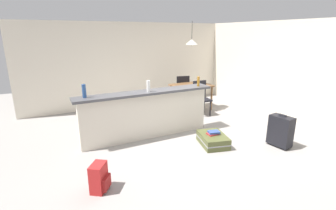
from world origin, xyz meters
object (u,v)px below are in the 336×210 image
object	(u,v)px
dining_table	(191,88)
bottle_blue	(84,91)
bottle_amber	(198,81)
suitcase_upright_black	(281,131)
pendant_lamp	(192,42)
backpack_red	(99,178)
dining_chair_near_partition	(201,96)
dining_chair_far_side	(182,89)
book_stack	(213,133)
suitcase_flat_olive	(213,140)
bottle_white	(148,86)

from	to	relation	value
dining_table	bottle_blue	bearing A→B (deg)	-157.74
bottle_amber	suitcase_upright_black	world-z (taller)	bottle_amber
pendant_lamp	backpack_red	distance (m)	4.65
bottle_blue	suitcase_upright_black	size ratio (longest dim) A/B	0.38
dining_chair_near_partition	bottle_blue	bearing A→B (deg)	-166.12
dining_table	pendant_lamp	xyz separation A→B (m)	(-0.03, -0.00, 1.30)
dining_chair_far_side	book_stack	xyz separation A→B (m)	(-0.90, -2.82, -0.26)
dining_table	suitcase_flat_olive	bearing A→B (deg)	-111.81
bottle_white	pendant_lamp	xyz separation A→B (m)	(1.90, 1.39, 0.80)
suitcase_flat_olive	dining_chair_far_side	bearing A→B (deg)	72.05
dining_chair_near_partition	book_stack	distance (m)	2.01
pendant_lamp	suitcase_flat_olive	world-z (taller)	pendant_lamp
dining_chair_far_side	pendant_lamp	size ratio (longest dim) A/B	1.39
bottle_blue	book_stack	distance (m)	2.64
bottle_amber	bottle_blue	bearing A→B (deg)	177.64
suitcase_flat_olive	book_stack	xyz separation A→B (m)	(0.01, 0.01, 0.14)
dining_chair_near_partition	suitcase_upright_black	bearing A→B (deg)	-84.66
dining_chair_near_partition	backpack_red	xyz separation A→B (m)	(-3.30, -2.28, -0.31)
dining_chair_near_partition	book_stack	bearing A→B (deg)	-117.03
bottle_amber	suitcase_upright_black	size ratio (longest dim) A/B	0.33
suitcase_flat_olive	suitcase_upright_black	xyz separation A→B (m)	(1.14, -0.66, 0.22)
dining_chair_near_partition	book_stack	world-z (taller)	dining_chair_near_partition
bottle_amber	dining_chair_far_side	bearing A→B (deg)	69.86
suitcase_flat_olive	backpack_red	size ratio (longest dim) A/B	2.11
bottle_blue	bottle_amber	distance (m)	2.47
dining_chair_far_side	book_stack	bearing A→B (deg)	-107.79
dining_chair_far_side	bottle_white	bearing A→B (deg)	-135.05
bottle_amber	suitcase_flat_olive	distance (m)	1.38
bottle_amber	bottle_white	bearing A→B (deg)	179.66
bottle_amber	suitcase_upright_black	xyz separation A→B (m)	(0.94, -1.55, -0.81)
bottle_blue	suitcase_upright_black	world-z (taller)	bottle_blue
bottle_blue	suitcase_upright_black	bearing A→B (deg)	-25.94
bottle_white	dining_chair_near_partition	distance (m)	2.21
bottle_blue	suitcase_flat_olive	size ratio (longest dim) A/B	0.29
bottle_amber	suitcase_flat_olive	size ratio (longest dim) A/B	0.25
bottle_blue	book_stack	bearing A→B (deg)	-23.52
bottle_white	suitcase_flat_olive	size ratio (longest dim) A/B	0.26
backpack_red	bottle_blue	bearing A→B (deg)	85.36
dining_chair_far_side	suitcase_flat_olive	distance (m)	2.99
backpack_red	dining_chair_near_partition	bearing A→B (deg)	34.71
book_stack	suitcase_flat_olive	bearing A→B (deg)	-146.30
dining_table	dining_chair_far_side	size ratio (longest dim) A/B	1.18
backpack_red	dining_chair_far_side	bearing A→B (deg)	45.26
suitcase_upright_black	book_stack	distance (m)	1.32
bottle_blue	dining_chair_far_side	bearing A→B (deg)	29.91
bottle_amber	dining_chair_far_side	xyz separation A→B (m)	(0.71, 1.93, -0.62)
dining_chair_near_partition	pendant_lamp	size ratio (longest dim) A/B	1.39
dining_table	book_stack	distance (m)	2.50
bottle_blue	book_stack	size ratio (longest dim) A/B	0.98
dining_table	dining_chair_far_side	world-z (taller)	dining_chair_far_side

